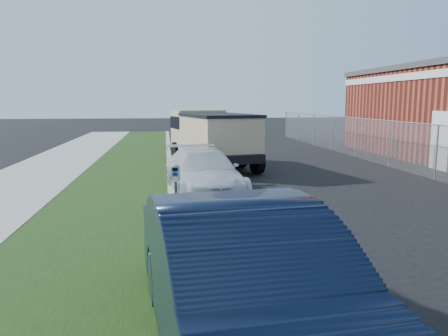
{
  "coord_description": "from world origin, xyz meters",
  "views": [
    {
      "loc": [
        -2.75,
        -9.07,
        2.55
      ],
      "look_at": [
        -1.4,
        1.0,
        1.0
      ],
      "focal_mm": 35.0,
      "sensor_mm": 36.0,
      "label": 1
    }
  ],
  "objects": [
    {
      "name": "ground",
      "position": [
        0.0,
        0.0,
        0.0
      ],
      "size": [
        120.0,
        120.0,
        0.0
      ],
      "primitive_type": "plane",
      "color": "black",
      "rests_on": "ground"
    },
    {
      "name": "streetside",
      "position": [
        -5.57,
        2.0,
        0.07
      ],
      "size": [
        6.12,
        50.0,
        0.15
      ],
      "color": "gray",
      "rests_on": "ground"
    },
    {
      "name": "chainlink_fence",
      "position": [
        6.0,
        7.0,
        1.26
      ],
      "size": [
        0.06,
        30.06,
        30.0
      ],
      "color": "slate",
      "rests_on": "ground"
    },
    {
      "name": "parking_meter",
      "position": [
        -2.57,
        -0.64,
        1.01
      ],
      "size": [
        0.19,
        0.14,
        1.23
      ],
      "rotation": [
        0.0,
        0.0,
        -0.16
      ],
      "color": "#3F4247",
      "rests_on": "ground"
    },
    {
      "name": "navy_sedan",
      "position": [
        -2.01,
        -5.19,
        0.78
      ],
      "size": [
        2.2,
        4.92,
        1.57
      ],
      "primitive_type": "imported",
      "rotation": [
        0.0,
        0.0,
        0.12
      ],
      "color": "black",
      "rests_on": "ground"
    },
    {
      "name": "dump_truck",
      "position": [
        -0.99,
        8.02,
        1.24
      ],
      "size": [
        3.27,
        5.91,
        2.2
      ],
      "rotation": [
        0.0,
        0.0,
        0.22
      ],
      "color": "black",
      "rests_on": "ground"
    },
    {
      "name": "white_wagon",
      "position": [
        -1.74,
        2.7,
        0.63
      ],
      "size": [
        2.25,
        4.5,
        1.26
      ],
      "primitive_type": "imported",
      "rotation": [
        0.0,
        0.0,
        0.12
      ],
      "color": "silver",
      "rests_on": "ground"
    }
  ]
}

